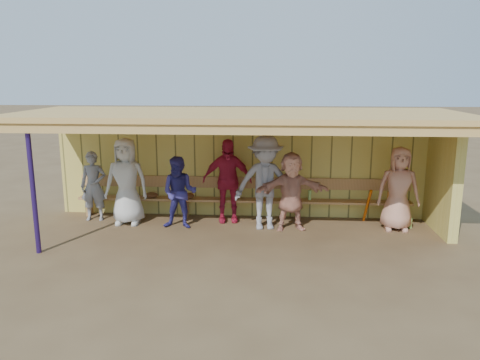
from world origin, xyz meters
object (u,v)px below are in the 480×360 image
(player_a, at_px, (94,186))
(player_d, at_px, (227,181))
(player_c, at_px, (180,193))
(bench, at_px, (242,195))
(player_b, at_px, (126,181))
(player_f, at_px, (291,191))
(player_e, at_px, (265,183))
(player_h, at_px, (398,189))

(player_a, bearing_deg, player_d, -3.64)
(player_c, relative_size, bench, 0.20)
(player_c, relative_size, player_d, 0.83)
(player_b, height_order, player_f, player_b)
(player_c, height_order, bench, player_c)
(player_b, bearing_deg, player_c, -11.57)
(bench, bearing_deg, player_e, -55.16)
(player_b, relative_size, player_d, 1.02)
(player_f, bearing_deg, player_d, 151.10)
(player_a, xyz_separation_m, player_c, (2.04, -0.43, -0.01))
(player_a, height_order, player_f, player_f)
(player_a, height_order, player_b, player_b)
(player_h, bearing_deg, player_a, -178.18)
(player_f, bearing_deg, bench, 134.05)
(bench, bearing_deg, player_b, -165.64)
(player_d, bearing_deg, player_f, -26.54)
(player_b, relative_size, player_f, 1.15)
(player_d, distance_m, player_h, 3.65)
(player_d, height_order, player_h, player_d)
(player_b, height_order, player_d, player_b)
(player_c, bearing_deg, player_h, 5.42)
(player_b, xyz_separation_m, player_e, (3.03, -0.13, 0.05))
(player_b, relative_size, player_h, 1.07)
(player_f, height_order, player_h, player_h)
(player_e, height_order, bench, player_e)
(player_b, bearing_deg, player_h, -1.12)
(player_b, height_order, bench, player_b)
(player_c, height_order, player_e, player_e)
(player_e, bearing_deg, player_b, 168.78)
(player_b, distance_m, player_f, 3.58)
(player_f, bearing_deg, player_h, -6.02)
(player_f, xyz_separation_m, player_h, (2.24, 0.14, 0.06))
(player_d, xyz_separation_m, bench, (0.32, 0.31, -0.40))
(player_f, relative_size, bench, 0.22)
(player_b, relative_size, bench, 0.25)
(player_e, relative_size, player_h, 1.13)
(player_f, bearing_deg, player_e, 167.16)
(player_a, distance_m, player_d, 3.01)
(player_b, distance_m, bench, 2.61)
(player_b, bearing_deg, bench, 13.39)
(player_b, bearing_deg, player_f, -3.47)
(player_c, xyz_separation_m, player_e, (1.81, 0.10, 0.22))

